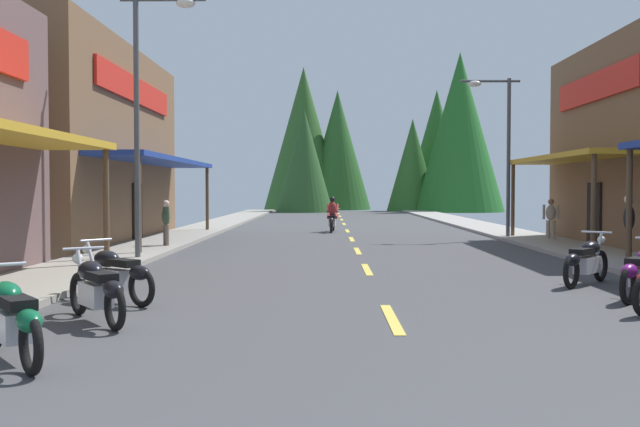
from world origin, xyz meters
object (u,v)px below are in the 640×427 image
Objects in this scene: streetlamp_left at (149,91)px; motorcycle_parked_right_5 at (586,260)px; motorcycle_parked_left_1 at (96,288)px; rider_cruising_lead at (332,217)px; streetlamp_right at (499,134)px; motorcycle_parked_left_2 at (115,273)px; pedestrian_by_shop at (629,225)px; motorcycle_parked_left_0 at (11,318)px; pedestrian_browsing at (166,221)px; pedestrian_strolling at (551,217)px.

motorcycle_parked_right_5 is at bearing -25.01° from streetlamp_left.
rider_cruising_lead reaches higher than motorcycle_parked_left_1.
streetlamp_right is 3.39× the size of motorcycle_parked_left_1.
pedestrian_by_shop is at bearing -114.55° from motorcycle_parked_left_2.
motorcycle_parked_left_0 and motorcycle_parked_left_1 have the same top height.
streetlamp_left is 3.88× the size of motorcycle_parked_left_1.
motorcycle_parked_left_0 is 14.25m from pedestrian_by_shop.
motorcycle_parked_right_5 is 13.16m from pedestrian_browsing.
pedestrian_by_shop reaches higher than motorcycle_parked_left_0.
rider_cruising_lead is (-6.20, 4.58, -3.29)m from streetlamp_right.
pedestrian_browsing reaches higher than motorcycle_parked_left_0.
pedestrian_browsing is at bearing 91.32° from motorcycle_parked_right_5.
motorcycle_parked_right_5 is 0.96× the size of pedestrian_by_shop.
streetlamp_right is 12.71m from pedestrian_browsing.
streetlamp_left is 13.83m from streetlamp_right.
motorcycle_parked_left_1 is at bearing -119.92° from streetlamp_right.
motorcycle_parked_right_5 is 8.89m from motorcycle_parked_left_2.
streetlamp_right is 21.82m from motorcycle_parked_left_0.
streetlamp_left is 14.27m from rider_cruising_lead.
streetlamp_left is 5.26m from pedestrian_browsing.
streetlamp_left is 12.39m from pedestrian_by_shop.
streetlamp_right is 3.44× the size of motorcycle_parked_left_0.
motorcycle_parked_left_1 is 1.15× the size of pedestrian_strolling.
motorcycle_parked_right_5 and motorcycle_parked_left_1 have the same top height.
motorcycle_parked_left_0 and motorcycle_parked_left_2 have the same top height.
pedestrian_by_shop reaches higher than pedestrian_strolling.
streetlamp_right is 19.75m from motorcycle_parked_left_1.
pedestrian_browsing reaches higher than motorcycle_parked_left_2.
pedestrian_strolling is (2.89, 11.44, 0.40)m from motorcycle_parked_right_5.
pedestrian_by_shop reaches higher than motorcycle_parked_right_5.
motorcycle_parked_left_0 is (1.17, -10.84, -3.93)m from streetlamp_left.
streetlamp_left is 3.21× the size of rider_cruising_lead.
rider_cruising_lead is 15.90m from pedestrian_by_shop.
pedestrian_strolling is (1.52, -1.38, -3.06)m from streetlamp_right.
motorcycle_parked_left_0 is at bearing 159.29° from pedestrian_strolling.
motorcycle_parked_left_1 is 19.12m from pedestrian_strolling.
rider_cruising_lead reaches higher than motorcycle_parked_right_5.
motorcycle_parked_right_5 is (-1.37, -12.82, -3.46)m from streetlamp_right.
motorcycle_parked_left_2 is 10.75m from pedestrian_browsing.
streetlamp_right is at bearing -5.22° from pedestrian_browsing.
rider_cruising_lead is at bearing -61.94° from motorcycle_parked_left_2.
motorcycle_parked_left_1 is at bearing 137.51° from motorcycle_parked_left_2.
pedestrian_by_shop reaches higher than rider_cruising_lead.
streetlamp_right is 18.39m from motorcycle_parked_left_2.
pedestrian_by_shop is at bearing -85.43° from streetlamp_right.
streetlamp_right reaches higher than motorcycle_parked_right_5.
pedestrian_by_shop is (6.98, -14.28, 0.37)m from rider_cruising_lead.
streetlamp_right is at bearing -84.58° from motorcycle_parked_left_2.
motorcycle_parked_right_5 is 1.09× the size of pedestrian_browsing.
pedestrian_strolling reaches higher than pedestrian_browsing.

